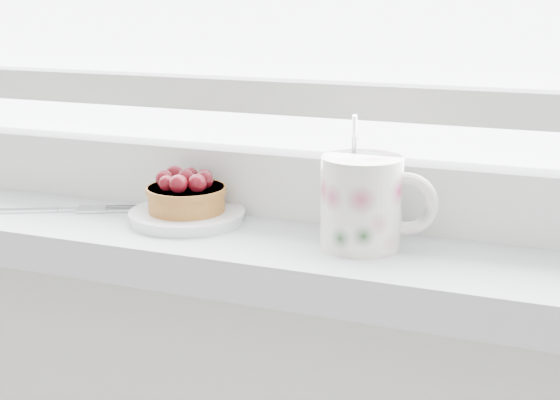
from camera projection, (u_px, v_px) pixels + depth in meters
The scene contains 4 objects.
saucer at pixel (187, 216), 0.83m from camera, with size 0.12×0.12×0.01m, color white.
raspberry_tart at pixel (186, 193), 0.83m from camera, with size 0.09×0.09×0.05m.
floral_mug at pixel (364, 200), 0.74m from camera, with size 0.12×0.09×0.13m.
fork at pixel (42, 210), 0.87m from camera, with size 0.19×0.11×0.00m.
Camera 1 is at (0.31, 1.19, 1.18)m, focal length 50.00 mm.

